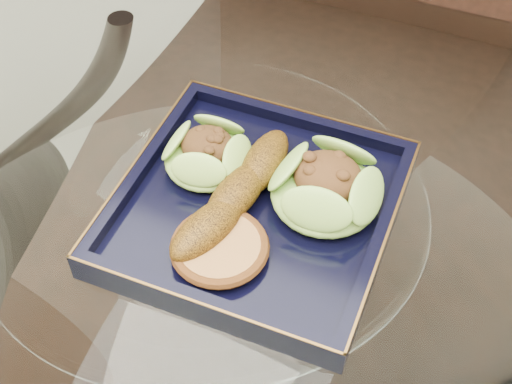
% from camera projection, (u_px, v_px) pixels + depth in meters
% --- Properties ---
extents(dining_table, '(1.13, 1.13, 0.77)m').
position_uv_depth(dining_table, '(215.00, 319.00, 0.84)').
color(dining_table, white).
rests_on(dining_table, ground).
extents(dining_chair, '(0.50, 0.50, 1.08)m').
position_uv_depth(dining_chair, '(331.00, 124.00, 1.05)').
color(dining_chair, '#311910').
rests_on(dining_chair, ground).
extents(navy_plate, '(0.28, 0.28, 0.02)m').
position_uv_depth(navy_plate, '(256.00, 211.00, 0.73)').
color(navy_plate, black).
rests_on(navy_plate, dining_table).
extents(lettuce_wrap_left, '(0.11, 0.11, 0.03)m').
position_uv_depth(lettuce_wrap_left, '(207.00, 156.00, 0.74)').
color(lettuce_wrap_left, '#5E912A').
rests_on(lettuce_wrap_left, navy_plate).
extents(lettuce_wrap_right, '(0.14, 0.14, 0.04)m').
position_uv_depth(lettuce_wrap_right, '(326.00, 190.00, 0.71)').
color(lettuce_wrap_right, '#5D942B').
rests_on(lettuce_wrap_right, navy_plate).
extents(roasted_plantain, '(0.06, 0.19, 0.04)m').
position_uv_depth(roasted_plantain, '(236.00, 194.00, 0.70)').
color(roasted_plantain, brown).
rests_on(roasted_plantain, navy_plate).
extents(crumb_patty, '(0.09, 0.09, 0.02)m').
position_uv_depth(crumb_patty, '(220.00, 249.00, 0.67)').
color(crumb_patty, '#AB7339').
rests_on(crumb_patty, navy_plate).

